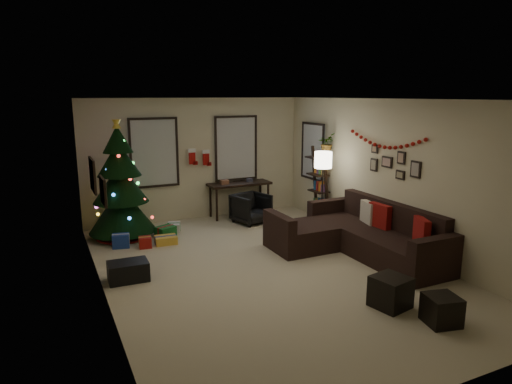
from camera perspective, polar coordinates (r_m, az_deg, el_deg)
floor at (r=7.49m, az=1.30°, el=-9.58°), size 7.00×7.00×0.00m
ceiling at (r=6.96m, az=1.41°, el=11.54°), size 7.00×7.00×0.00m
wall_back at (r=10.30m, az=-7.48°, el=4.10°), size 5.00×0.00×5.00m
wall_front at (r=4.39m, az=22.63°, el=-7.75°), size 5.00×0.00×5.00m
wall_left at (r=6.40m, az=-19.05°, el=-1.37°), size 0.00×7.00×7.00m
wall_right at (r=8.51m, az=16.56°, el=2.01°), size 0.00×7.00×7.00m
window_back_left at (r=10.00m, az=-12.65°, el=4.82°), size 1.05×0.06×1.50m
window_back_right at (r=10.58m, az=-2.54°, el=5.49°), size 1.05×0.06×1.50m
window_right_wall at (r=10.48m, az=7.16°, el=5.07°), size 0.06×0.90×1.30m
christmas_tree at (r=9.23m, az=-16.62°, el=0.50°), size 1.29×1.29×2.40m
presents at (r=9.02m, az=-12.43°, el=-5.38°), size 1.43×1.01×0.25m
sofa at (r=8.33m, az=12.59°, el=-5.45°), size 2.03×2.94×0.90m
pillow_red_a at (r=7.71m, az=20.04°, el=-4.68°), size 0.27×0.44×0.43m
pillow_red_b at (r=8.40m, az=15.23°, el=-3.00°), size 0.15×0.47×0.46m
pillow_cream at (r=8.64m, az=13.87°, el=-2.59°), size 0.22×0.44×0.43m
ottoman_near at (r=6.42m, az=16.50°, el=-11.92°), size 0.52×0.52×0.42m
ottoman_far at (r=6.20m, az=22.23°, el=-13.52°), size 0.46×0.46×0.36m
desk at (r=10.48m, az=-2.09°, el=0.68°), size 1.45×0.52×0.78m
desk_chair at (r=9.98m, az=-0.63°, el=-2.05°), size 0.78×0.75×0.65m
bookshelf at (r=10.03m, az=7.97°, el=0.75°), size 0.30×0.50×1.68m
potted_plant at (r=9.71m, az=8.82°, el=6.44°), size 0.64×0.64×0.53m
floor_lamp at (r=9.23m, az=8.40°, el=3.34°), size 0.35×0.35×1.65m
art_map at (r=7.15m, az=-19.80°, el=2.00°), size 0.04×0.60×0.50m
art_abstract at (r=6.02m, az=-18.63°, el=0.11°), size 0.04×0.45×0.35m
gallery at (r=8.41m, az=16.88°, el=3.41°), size 0.03×1.25×0.54m
garland at (r=8.51m, az=15.86°, el=6.22°), size 0.08×1.90×0.30m
stocking_left at (r=10.10m, az=-7.97°, el=4.44°), size 0.20×0.05×0.36m
stocking_right at (r=10.23m, az=-6.24°, el=4.33°), size 0.20×0.05×0.36m
storage_bin at (r=7.26m, az=-15.72°, el=-9.52°), size 0.60×0.41×0.30m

